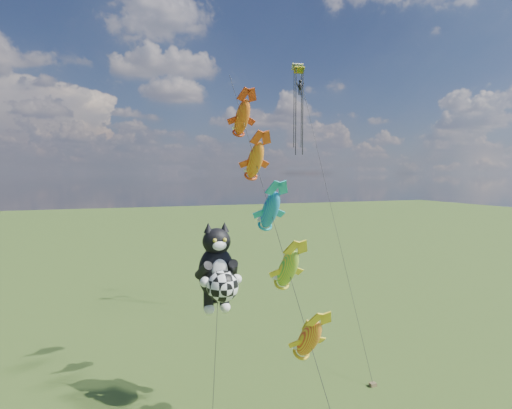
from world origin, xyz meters
name	(u,v)px	position (x,y,z in m)	size (l,w,h in m)	color
cat_kite_rig	(218,271)	(5.82, 2.69, 7.69)	(2.50, 4.10, 10.34)	brown
fish_windsock_rig	(270,211)	(8.36, 1.30, 11.04)	(1.08, 15.97, 19.66)	brown
parafoil_rig	(301,96)	(17.40, 15.94, 20.09)	(3.66, 17.40, 23.63)	brown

